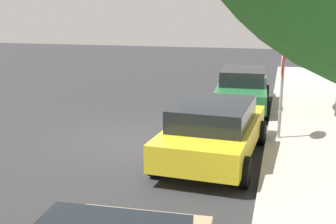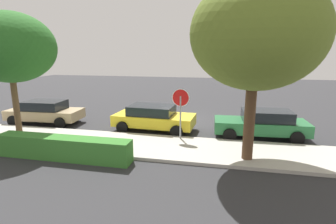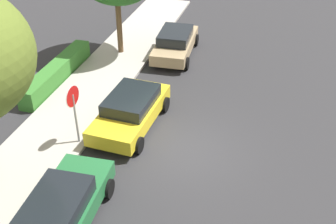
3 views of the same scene
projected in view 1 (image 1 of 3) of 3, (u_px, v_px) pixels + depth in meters
The scene contains 5 objects.
ground_plane at pixel (131, 140), 11.57m from camera, with size 60.00×60.00×0.00m, color #2D2D30.
sidewalk_curb at pixel (328, 153), 10.23m from camera, with size 32.00×3.04×0.14m, color #B2ADA3.
stop_sign at pixel (282, 78), 10.90m from camera, with size 0.83×0.10×2.54m.
parked_car_yellow at pixel (214, 129), 9.90m from camera, with size 4.43×2.28×1.39m.
parked_car_green at pixel (242, 88), 15.14m from camera, with size 4.56×2.11×1.41m.
Camera 1 is at (10.40, 3.93, 3.45)m, focal length 45.00 mm.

